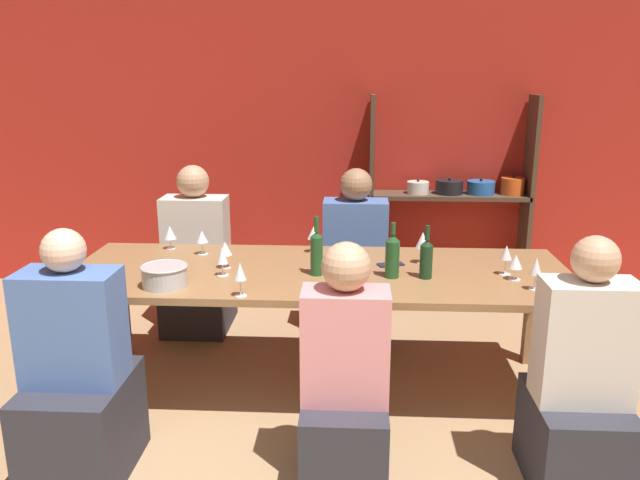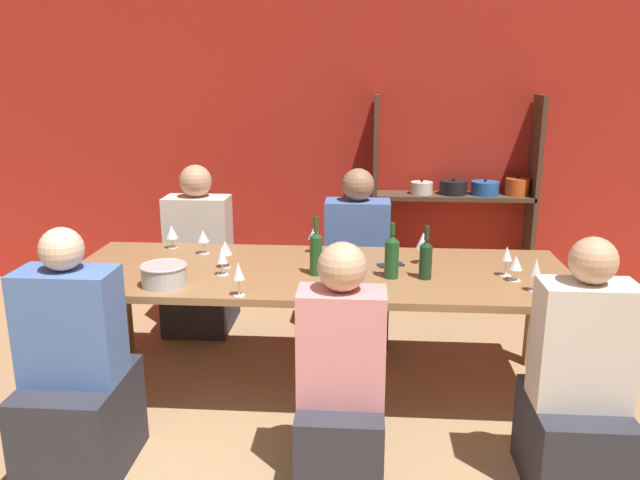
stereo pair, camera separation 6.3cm
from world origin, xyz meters
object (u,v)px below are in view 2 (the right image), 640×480
Objects in this scene: wine_bottle_amber at (392,256)px; person_far_b at (200,270)px; wine_bottle_dark at (426,258)px; wine_glass_empty_f at (222,256)px; wine_bottle_green at (316,252)px; person_far_a at (357,276)px; wine_glass_empty_a at (536,268)px; cell_phone at (391,265)px; wine_glass_white_c at (172,232)px; wine_glass_white_a at (238,272)px; wine_glass_empty_d at (331,274)px; person_near_c at (577,401)px; shelf_unit at (459,225)px; wine_glass_empty_c at (516,263)px; person_near_b at (77,387)px; wine_glass_empty_b at (203,237)px; wine_glass_white_d at (423,241)px; wine_glass_empty_e at (225,248)px; person_near_a at (341,395)px; wine_glass_white_b at (507,255)px; mixing_bowl at (164,274)px; wine_glass_empty_g at (314,233)px; dining_table at (319,281)px.

person_far_b is at bearing 142.96° from wine_bottle_amber.
wine_glass_empty_f is at bearing -179.07° from wine_bottle_dark.
person_far_a reaches higher than wine_bottle_green.
cell_phone is at bearing 151.87° from wine_glass_empty_a.
wine_bottle_amber is 2.03× the size of wine_glass_white_c.
wine_glass_white_a is 1.06× the size of wine_glass_empty_d.
wine_glass_empty_f is at bearing 157.99° from person_near_c.
wine_glass_empty_c is at bearing -89.05° from shelf_unit.
person_near_c is at bearing 0.80° from person_near_b.
wine_glass_empty_b is at bearing -25.80° from wine_glass_white_c.
wine_glass_white_d is at bearing 22.91° from wine_bottle_green.
wine_glass_white_c is 0.96× the size of wine_glass_empty_e.
wine_glass_empty_f is at bearing 116.03° from wine_glass_white_a.
person_near_c reaches higher than wine_bottle_green.
wine_glass_white_c is 0.58m from wine_glass_empty_e.
wine_glass_white_d is 0.90m from person_far_a.
wine_glass_empty_d is 0.15× the size of person_near_a.
wine_bottle_amber reaches higher than wine_glass_empty_a.
wine_glass_empty_c is 1.35m from person_far_a.
wine_glass_white_b is (0.63, 0.08, -0.00)m from wine_bottle_amber.
person_near_c is at bearing -78.22° from wine_glass_white_b.
wine_glass_empty_c reaches higher than mixing_bowl.
wine_bottle_amber is at bearing 137.91° from person_near_c.
wine_bottle_amber is at bearing 1.29° from wine_glass_empty_f.
wine_glass_white_b is 2.31m from person_near_b.
person_near_a is at bearing -108.48° from wine_bottle_amber.
person_near_b is at bearing -158.33° from wine_glass_white_b.
wine_glass_empty_c is 1.23m from wine_glass_empty_g.
wine_glass_empty_b is (-1.78, -1.46, 0.25)m from shelf_unit.
person_near_c is (1.05, 0.00, 0.01)m from person_near_a.
person_near_a is at bearing -149.90° from wine_glass_empty_a.
wine_bottle_amber is at bearing -45.59° from wine_glass_empty_g.
dining_table is (-1.04, -1.74, 0.07)m from shelf_unit.
wine_glass_empty_f is 1.92m from person_near_c.
person_near_b reaches higher than wine_bottle_amber.
wine_glass_empty_b is 0.95× the size of wine_glass_empty_e.
wine_glass_empty_g is 0.14× the size of person_far_a.
wine_glass_empty_b is (-1.33, 0.39, -0.01)m from wine_bottle_dark.
wine_glass_empty_g is 0.54m from cell_phone.
person_near_b is 0.98× the size of person_far_b.
wine_glass_empty_b is 0.91× the size of cell_phone.
shelf_unit is 1.38× the size of person_far_a.
person_near_a reaches higher than cell_phone.
wine_glass_empty_a is 0.15× the size of person_near_b.
wine_glass_white_b is 1.81m from wine_glass_empty_b.
wine_bottle_green is 1.99× the size of wine_glass_empty_g.
person_far_b is (-0.58, 1.37, -0.44)m from wine_glass_white_a.
wine_glass_empty_e is at bearing 129.88° from person_near_a.
person_near_a is (0.53, -0.38, -0.45)m from wine_glass_white_a.
wine_bottle_dark is 1.69× the size of wine_glass_empty_a.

